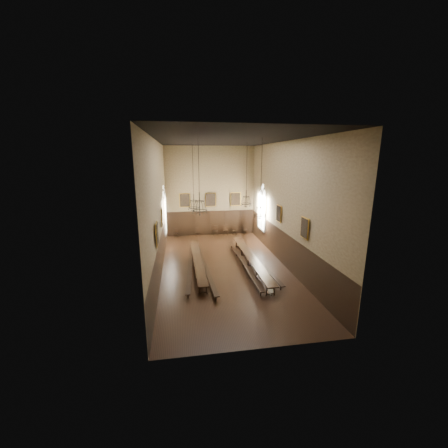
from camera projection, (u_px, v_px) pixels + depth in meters
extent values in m
cube|color=black|center=(224.00, 267.00, 20.20)|extent=(9.00, 18.00, 0.02)
cube|color=black|center=(224.00, 140.00, 18.08)|extent=(9.00, 18.00, 0.02)
cube|color=#8B7B55|center=(210.00, 192.00, 27.79)|extent=(9.00, 0.02, 9.00)
cube|color=#8B7B55|center=(262.00, 248.00, 10.49)|extent=(9.00, 0.02, 9.00)
cube|color=#8B7B55|center=(158.00, 209.00, 18.45)|extent=(0.02, 18.00, 9.00)
cube|color=#8B7B55|center=(286.00, 205.00, 19.83)|extent=(0.02, 18.00, 9.00)
cube|color=black|center=(198.00, 259.00, 19.92)|extent=(0.72, 9.05, 0.06)
cube|color=black|center=(251.00, 257.00, 20.12)|extent=(0.70, 9.89, 0.07)
cube|color=black|center=(190.00, 264.00, 19.83)|extent=(0.89, 9.41, 0.05)
cube|color=black|center=(204.00, 264.00, 19.75)|extent=(0.85, 9.97, 0.05)
cube|color=black|center=(243.00, 261.00, 20.21)|extent=(0.37, 9.71, 0.05)
cube|color=black|center=(258.00, 259.00, 20.68)|extent=(0.81, 9.33, 0.05)
cube|color=black|center=(176.00, 233.00, 27.72)|extent=(0.47, 0.47, 0.05)
cube|color=black|center=(176.00, 231.00, 27.82)|extent=(0.38, 0.14, 0.45)
cube|color=black|center=(198.00, 232.00, 28.01)|extent=(0.46, 0.46, 0.05)
cube|color=black|center=(197.00, 230.00, 28.12)|extent=(0.40, 0.10, 0.48)
cube|color=black|center=(215.00, 231.00, 28.29)|extent=(0.56, 0.56, 0.05)
cube|color=black|center=(215.00, 228.00, 28.41)|extent=(0.45, 0.16, 0.54)
cube|color=black|center=(226.00, 231.00, 28.52)|extent=(0.48, 0.48, 0.05)
cube|color=black|center=(225.00, 228.00, 28.65)|extent=(0.45, 0.07, 0.53)
cube|color=black|center=(235.00, 231.00, 28.59)|extent=(0.44, 0.44, 0.05)
cube|color=black|center=(234.00, 228.00, 28.70)|extent=(0.40, 0.08, 0.48)
cube|color=black|center=(246.00, 230.00, 28.78)|extent=(0.45, 0.45, 0.05)
cube|color=black|center=(245.00, 227.00, 28.89)|extent=(0.42, 0.07, 0.50)
cylinder|color=black|center=(193.00, 168.00, 20.34)|extent=(0.03, 0.03, 3.83)
torus|color=black|center=(194.00, 208.00, 21.03)|extent=(0.85, 0.85, 0.05)
torus|color=black|center=(194.00, 201.00, 20.90)|extent=(0.54, 0.54, 0.04)
cylinder|color=black|center=(194.00, 202.00, 20.93)|extent=(0.06, 0.06, 1.20)
cylinder|color=black|center=(247.00, 167.00, 21.21)|extent=(0.03, 0.03, 3.64)
torus|color=black|center=(246.00, 204.00, 21.89)|extent=(0.87, 0.87, 0.05)
torus|color=black|center=(246.00, 197.00, 21.75)|extent=(0.55, 0.55, 0.04)
cylinder|color=black|center=(246.00, 198.00, 21.78)|extent=(0.06, 0.06, 1.23)
cylinder|color=black|center=(199.00, 165.00, 15.64)|extent=(0.03, 0.03, 3.12)
torus|color=black|center=(200.00, 211.00, 16.27)|extent=(0.88, 0.88, 0.05)
torus|color=black|center=(199.00, 201.00, 16.13)|extent=(0.56, 0.56, 0.04)
cylinder|color=black|center=(199.00, 203.00, 16.16)|extent=(0.06, 0.06, 1.25)
cylinder|color=black|center=(261.00, 170.00, 16.56)|extent=(0.03, 0.03, 3.72)
torus|color=black|center=(260.00, 215.00, 17.21)|extent=(0.76, 0.76, 0.04)
torus|color=black|center=(260.00, 207.00, 17.10)|extent=(0.48, 0.48, 0.04)
cylinder|color=black|center=(260.00, 209.00, 17.12)|extent=(0.05, 0.05, 1.07)
cube|color=gold|center=(185.00, 200.00, 27.46)|extent=(1.10, 0.12, 1.40)
cube|color=black|center=(185.00, 200.00, 27.46)|extent=(0.98, 0.02, 1.28)
cube|color=gold|center=(211.00, 200.00, 27.86)|extent=(1.10, 0.12, 1.40)
cube|color=black|center=(211.00, 200.00, 27.86)|extent=(0.98, 0.02, 1.28)
cube|color=gold|center=(236.00, 199.00, 28.25)|extent=(1.10, 0.12, 1.40)
cube|color=black|center=(236.00, 199.00, 28.25)|extent=(0.98, 0.02, 1.28)
cube|color=gold|center=(162.00, 217.00, 19.62)|extent=(0.12, 1.00, 1.30)
cube|color=black|center=(162.00, 217.00, 19.62)|extent=(0.02, 0.88, 1.18)
cube|color=gold|center=(157.00, 234.00, 15.30)|extent=(0.12, 1.00, 1.30)
cube|color=black|center=(157.00, 234.00, 15.30)|extent=(0.02, 0.88, 1.18)
cube|color=gold|center=(279.00, 214.00, 20.96)|extent=(0.12, 1.00, 1.30)
cube|color=black|center=(279.00, 214.00, 20.96)|extent=(0.02, 0.88, 1.18)
cube|color=gold|center=(305.00, 228.00, 16.64)|extent=(0.12, 1.00, 1.30)
cube|color=black|center=(305.00, 228.00, 16.64)|extent=(0.02, 0.88, 1.18)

